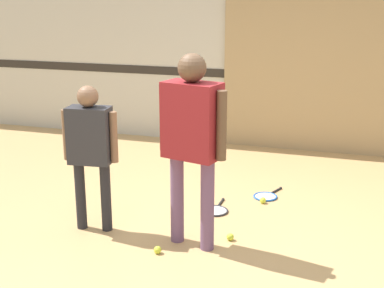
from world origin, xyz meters
TOP-DOWN VIEW (x-y plane):
  - ground_plane at (0.00, 0.00)m, footprint 16.00×16.00m
  - wall_back at (0.00, 3.34)m, footprint 16.00×0.07m
  - wall_panel at (0.85, 3.28)m, footprint 3.08×0.05m
  - person_instructor at (-0.17, 0.03)m, footprint 0.62×0.37m
  - person_student_left at (-1.14, 0.07)m, footprint 0.52×0.25m
  - racket_spare_on_floor at (0.27, 1.35)m, footprint 0.34×0.49m
  - racket_second_spare at (-0.16, 0.81)m, footprint 0.28×0.48m
  - tennis_ball_near_instructor at (-0.40, -0.22)m, footprint 0.07×0.07m
  - tennis_ball_by_spare_racket at (0.27, 1.16)m, footprint 0.07×0.07m
  - tennis_ball_stray_left at (0.14, 0.21)m, footprint 0.07×0.07m

SIDE VIEW (x-z plane):
  - ground_plane at x=0.00m, z-range 0.00..0.00m
  - racket_spare_on_floor at x=0.27m, z-range -0.01..0.03m
  - racket_second_spare at x=-0.16m, z-range -0.01..0.03m
  - tennis_ball_near_instructor at x=-0.40m, z-range 0.00..0.07m
  - tennis_ball_by_spare_racket at x=0.27m, z-range 0.00..0.07m
  - tennis_ball_stray_left at x=0.14m, z-range 0.00..0.07m
  - person_student_left at x=-1.14m, z-range 0.16..1.53m
  - person_instructor at x=-0.17m, z-range 0.20..1.88m
  - wall_panel at x=0.85m, z-range 0.00..2.13m
  - wall_back at x=0.00m, z-range 0.00..3.20m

